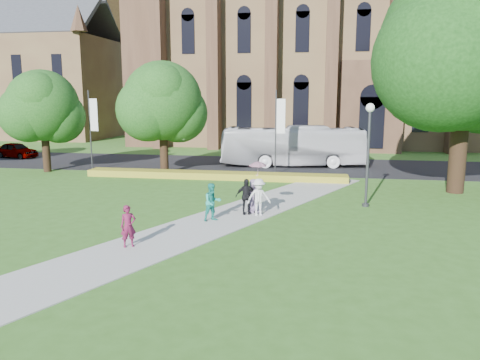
% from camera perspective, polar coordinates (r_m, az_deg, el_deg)
% --- Properties ---
extents(ground, '(160.00, 160.00, 0.00)m').
position_cam_1_polar(ground, '(19.22, -6.11, -6.77)').
color(ground, '#35601C').
rests_on(ground, ground).
extents(road, '(160.00, 10.00, 0.02)m').
position_cam_1_polar(road, '(38.42, 2.02, 1.85)').
color(road, black).
rests_on(road, ground).
extents(footpath, '(15.58, 28.54, 0.04)m').
position_cam_1_polar(footpath, '(20.14, -5.33, -5.90)').
color(footpath, '#B2B2A8').
rests_on(footpath, ground).
extents(flower_hedge, '(18.00, 1.40, 0.45)m').
position_cam_1_polar(flower_hedge, '(32.13, -3.16, 0.58)').
color(flower_hedge, gold).
rests_on(flower_hedge, ground).
extents(cathedral, '(52.60, 18.25, 28.00)m').
position_cam_1_polar(cathedral, '(58.08, 15.20, 17.18)').
color(cathedral, brown).
rests_on(cathedral, ground).
extents(building_west, '(22.00, 14.00, 18.30)m').
position_cam_1_polar(building_west, '(71.43, -24.04, 12.25)').
color(building_west, brown).
rests_on(building_west, ground).
extents(streetlamp, '(0.44, 0.44, 5.24)m').
position_cam_1_polar(streetlamp, '(24.40, 15.40, 4.44)').
color(streetlamp, '#38383D').
rests_on(streetlamp, ground).
extents(large_tree, '(9.60, 9.60, 13.20)m').
position_cam_1_polar(large_tree, '(29.87, 25.93, 14.54)').
color(large_tree, '#332114').
rests_on(large_tree, ground).
extents(street_tree_0, '(5.20, 5.20, 7.50)m').
position_cam_1_polar(street_tree_0, '(37.51, -22.91, 8.32)').
color(street_tree_0, '#332114').
rests_on(street_tree_0, ground).
extents(street_tree_1, '(5.60, 5.60, 8.05)m').
position_cam_1_polar(street_tree_1, '(34.03, -9.42, 9.45)').
color(street_tree_1, '#332114').
rests_on(street_tree_1, ground).
extents(banner_pole_0, '(0.70, 0.10, 6.00)m').
position_cam_1_polar(banner_pole_0, '(33.08, 4.58, 6.36)').
color(banner_pole_0, '#38383D').
rests_on(banner_pole_0, ground).
extents(banner_pole_1, '(0.70, 0.10, 6.00)m').
position_cam_1_polar(banner_pole_1, '(37.06, -17.66, 6.33)').
color(banner_pole_1, '#38383D').
rests_on(banner_pole_1, ground).
extents(tour_coach, '(11.85, 4.22, 3.23)m').
position_cam_1_polar(tour_coach, '(37.79, 6.49, 4.14)').
color(tour_coach, silver).
rests_on(tour_coach, road).
extents(car_0, '(4.43, 2.63, 1.41)m').
position_cam_1_polar(car_0, '(47.35, -25.61, 3.31)').
color(car_0, gray).
rests_on(car_0, road).
extents(pedestrian_0, '(0.69, 0.64, 1.58)m').
position_cam_1_polar(pedestrian_0, '(17.92, -13.47, -5.49)').
color(pedestrian_0, '#5D1533').
rests_on(pedestrian_0, footpath).
extents(pedestrian_1, '(1.06, 1.02, 1.72)m').
position_cam_1_polar(pedestrian_1, '(21.01, -3.38, -2.72)').
color(pedestrian_1, teal).
rests_on(pedestrian_1, footpath).
extents(pedestrian_2, '(1.28, 0.99, 1.75)m').
position_cam_1_polar(pedestrian_2, '(21.97, 2.30, -2.10)').
color(pedestrian_2, silver).
rests_on(pedestrian_2, footpath).
extents(pedestrian_3, '(1.08, 0.71, 1.71)m').
position_cam_1_polar(pedestrian_3, '(22.19, 0.74, -2.02)').
color(pedestrian_3, black).
rests_on(pedestrian_3, footpath).
extents(pedestrian_4, '(0.94, 0.93, 1.64)m').
position_cam_1_polar(pedestrian_4, '(22.56, 1.68, -1.91)').
color(pedestrian_4, slate).
rests_on(pedestrian_4, footpath).
extents(parasol, '(0.93, 0.93, 0.73)m').
position_cam_1_polar(parasol, '(22.42, 2.19, 1.09)').
color(parasol, '#C68CA8').
rests_on(parasol, pedestrian_4).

